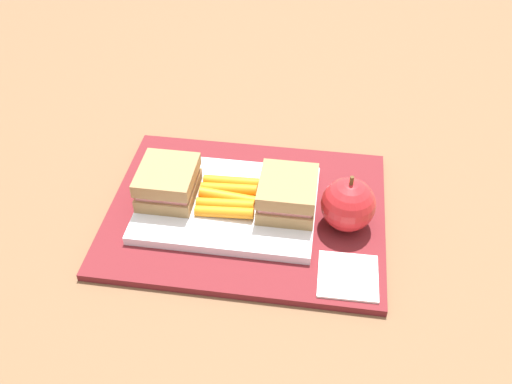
# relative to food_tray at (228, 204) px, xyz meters

# --- Properties ---
(ground_plane) EXTENTS (2.40, 2.40, 0.00)m
(ground_plane) POSITION_rel_food_tray_xyz_m (0.03, 0.00, -0.02)
(ground_plane) COLOR brown
(lunchbag_mat) EXTENTS (0.36, 0.28, 0.01)m
(lunchbag_mat) POSITION_rel_food_tray_xyz_m (0.03, 0.00, -0.01)
(lunchbag_mat) COLOR maroon
(lunchbag_mat) RESTS_ON ground_plane
(food_tray) EXTENTS (0.23, 0.17, 0.01)m
(food_tray) POSITION_rel_food_tray_xyz_m (0.00, 0.00, 0.00)
(food_tray) COLOR white
(food_tray) RESTS_ON lunchbag_mat
(sandwich_half_left) EXTENTS (0.07, 0.08, 0.04)m
(sandwich_half_left) POSITION_rel_food_tray_xyz_m (-0.08, 0.00, 0.03)
(sandwich_half_left) COLOR #9E7A4C
(sandwich_half_left) RESTS_ON food_tray
(sandwich_half_right) EXTENTS (0.07, 0.08, 0.04)m
(sandwich_half_right) POSITION_rel_food_tray_xyz_m (0.08, 0.00, 0.03)
(sandwich_half_right) COLOR #9E7A4C
(sandwich_half_right) RESTS_ON food_tray
(carrot_sticks_bundle) EXTENTS (0.08, 0.07, 0.02)m
(carrot_sticks_bundle) POSITION_rel_food_tray_xyz_m (0.00, 0.00, 0.01)
(carrot_sticks_bundle) COLOR orange
(carrot_sticks_bundle) RESTS_ON food_tray
(apple) EXTENTS (0.07, 0.07, 0.08)m
(apple) POSITION_rel_food_tray_xyz_m (0.15, -0.01, 0.03)
(apple) COLOR red
(apple) RESTS_ON lunchbag_mat
(paper_napkin) EXTENTS (0.07, 0.07, 0.00)m
(paper_napkin) POSITION_rel_food_tray_xyz_m (0.16, -0.10, -0.00)
(paper_napkin) COLOR white
(paper_napkin) RESTS_ON lunchbag_mat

